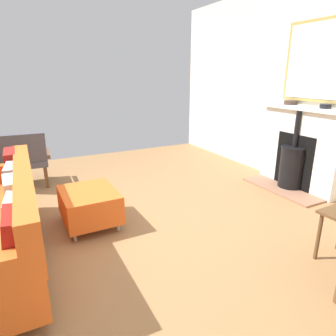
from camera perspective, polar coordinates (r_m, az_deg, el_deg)
name	(u,v)px	position (r m, az deg, el deg)	size (l,w,h in m)	color
ground_plane	(100,230)	(3.26, -13.01, -11.58)	(5.98, 6.07, 0.01)	olive
wall_left	(312,86)	(4.57, 25.88, 13.92)	(0.12, 6.07, 2.80)	silver
fireplace	(298,153)	(4.50, 23.61, 2.59)	(0.56, 1.28, 1.15)	#93664C
mirror_over_mantel	(316,61)	(4.46, 26.47, 17.87)	(0.04, 0.90, 1.01)	tan
mantel_bowl_near	(290,102)	(4.56, 22.31, 11.58)	(0.16, 0.16, 0.06)	#47382D
mantel_bowl_far	(325,106)	(4.22, 27.96, 10.45)	(0.13, 0.13, 0.05)	black
ottoman	(89,204)	(3.29, -14.84, -6.73)	(0.56, 0.68, 0.39)	#B2B2B7
armchair_accent	(24,157)	(4.61, -25.94, 1.85)	(0.71, 0.63, 0.82)	brown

